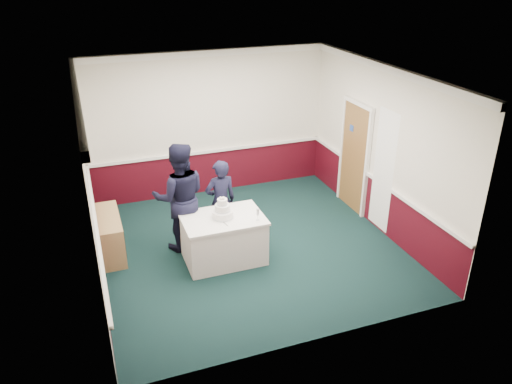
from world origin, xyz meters
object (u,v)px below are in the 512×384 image
object	(u,v)px
wedding_cake	(223,211)
person_man	(180,197)
cake_knife	(225,223)
person_woman	(221,201)
sideboard	(110,235)
champagne_flute	(258,212)
cake_table	(223,238)

from	to	relation	value
wedding_cake	person_man	xyz separation A→B (m)	(-0.56, 0.62, 0.06)
cake_knife	person_man	bearing A→B (deg)	111.36
person_woman	cake_knife	bearing A→B (deg)	74.04
sideboard	champagne_flute	bearing A→B (deg)	-26.48
cake_knife	champagne_flute	world-z (taller)	champagne_flute
wedding_cake	champagne_flute	distance (m)	0.57
cake_table	cake_knife	size ratio (longest dim) A/B	6.00
cake_table	wedding_cake	world-z (taller)	wedding_cake
wedding_cake	sideboard	bearing A→B (deg)	154.33
cake_table	person_man	distance (m)	1.01
champagne_flute	person_woman	distance (m)	0.99
cake_knife	person_man	size ratio (longest dim) A/B	0.11
wedding_cake	person_man	size ratio (longest dim) A/B	0.19
cake_knife	person_woman	size ratio (longest dim) A/B	0.14
sideboard	wedding_cake	world-z (taller)	wedding_cake
cake_knife	champagne_flute	xyz separation A→B (m)	(0.53, -0.08, 0.14)
cake_table	person_woman	xyz separation A→B (m)	(0.15, 0.64, 0.36)
sideboard	wedding_cake	size ratio (longest dim) A/B	3.30
wedding_cake	person_man	distance (m)	0.84
champagne_flute	person_man	size ratio (longest dim) A/B	0.11
sideboard	person_man	world-z (taller)	person_man
person_man	person_woman	world-z (taller)	person_man
person_man	person_woman	bearing A→B (deg)	-170.77
champagne_flute	person_woman	world-z (taller)	person_woman
champagne_flute	person_woman	xyz separation A→B (m)	(-0.35, 0.92, -0.17)
wedding_cake	cake_knife	world-z (taller)	wedding_cake
cake_knife	wedding_cake	bearing A→B (deg)	70.24
sideboard	cake_knife	xyz separation A→B (m)	(1.73, -1.04, 0.44)
cake_table	person_man	world-z (taller)	person_man
sideboard	person_man	xyz separation A→B (m)	(1.20, -0.22, 0.61)
cake_table	person_woman	distance (m)	0.75
person_man	sideboard	bearing A→B (deg)	-1.98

